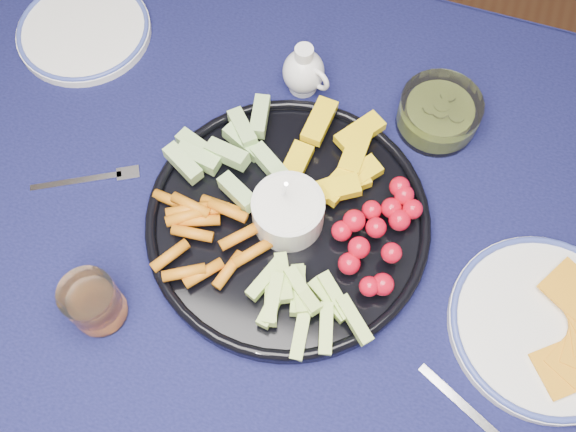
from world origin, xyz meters
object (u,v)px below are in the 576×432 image
(juice_tumbler, at_px, (95,304))
(side_plate_extra, at_px, (84,30))
(dining_table, at_px, (258,273))
(creamer_pitcher, at_px, (304,72))
(cheese_plate, at_px, (546,325))
(crudite_platter, at_px, (286,217))
(pickle_bowl, at_px, (438,114))

(juice_tumbler, distance_m, side_plate_extra, 0.48)
(dining_table, bearing_deg, juice_tumbler, -137.80)
(creamer_pitcher, relative_size, juice_tumbler, 1.07)
(cheese_plate, bearing_deg, creamer_pitcher, 147.48)
(dining_table, bearing_deg, cheese_plate, 2.81)
(dining_table, relative_size, crudite_platter, 4.22)
(cheese_plate, bearing_deg, juice_tumbler, -163.30)
(crudite_platter, distance_m, pickle_bowl, 0.28)
(pickle_bowl, bearing_deg, crudite_platter, -124.63)
(crudite_platter, distance_m, juice_tumbler, 0.28)
(dining_table, height_order, pickle_bowl, pickle_bowl)
(side_plate_extra, bearing_deg, pickle_bowl, 1.33)
(crudite_platter, distance_m, side_plate_extra, 0.48)
(cheese_plate, height_order, juice_tumbler, juice_tumbler)
(dining_table, bearing_deg, side_plate_extra, 145.58)
(crudite_platter, bearing_deg, side_plate_extra, 152.71)
(creamer_pitcher, distance_m, cheese_plate, 0.50)
(creamer_pitcher, xyz_separation_m, juice_tumbler, (-0.14, -0.43, -0.00))
(dining_table, distance_m, juice_tumbler, 0.25)
(dining_table, relative_size, creamer_pitcher, 18.69)
(crudite_platter, bearing_deg, dining_table, -117.19)
(cheese_plate, distance_m, juice_tumbler, 0.58)
(creamer_pitcher, distance_m, juice_tumbler, 0.45)
(crudite_platter, xyz_separation_m, creamer_pitcher, (-0.05, 0.23, 0.02))
(dining_table, bearing_deg, pickle_bowl, 56.67)
(creamer_pitcher, bearing_deg, juice_tumbler, -107.79)
(pickle_bowl, bearing_deg, dining_table, -123.33)
(juice_tumbler, bearing_deg, side_plate_extra, 119.10)
(dining_table, relative_size, cheese_plate, 6.68)
(dining_table, distance_m, cheese_plate, 0.41)
(dining_table, xyz_separation_m, side_plate_extra, (-0.40, 0.27, 0.10))
(creamer_pitcher, xyz_separation_m, cheese_plate, (0.42, -0.27, -0.03))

